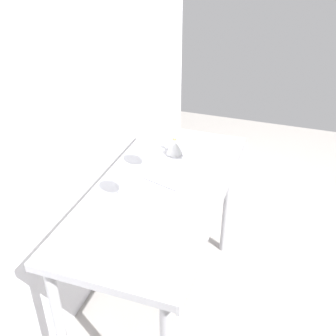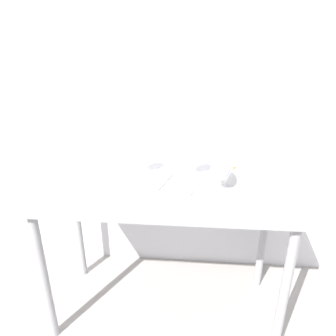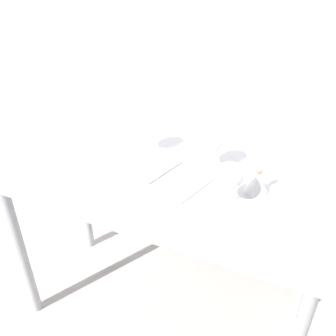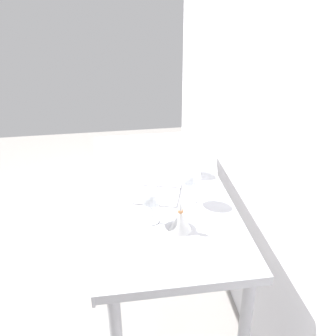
% 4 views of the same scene
% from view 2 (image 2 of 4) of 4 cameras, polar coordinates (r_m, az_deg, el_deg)
% --- Properties ---
extents(ground_plane, '(6.00, 6.00, 0.00)m').
position_cam_2_polar(ground_plane, '(2.22, -0.50, -24.29)').
color(ground_plane, '#9F9A95').
extents(back_wall, '(3.80, 0.04, 2.60)m').
position_cam_2_polar(back_wall, '(2.03, 0.67, 13.50)').
color(back_wall, silver).
rests_on(back_wall, ground_plane).
extents(steel_counter, '(1.40, 0.65, 0.90)m').
position_cam_2_polar(steel_counter, '(1.72, -0.61, -6.17)').
color(steel_counter, '#9E9EA3').
rests_on(steel_counter, ground_plane).
extents(wine_glass_far_right, '(0.10, 0.10, 0.18)m').
position_cam_2_polar(wine_glass_far_right, '(1.74, 4.78, 2.39)').
color(wine_glass_far_right, white).
rests_on(wine_glass_far_right, steel_counter).
extents(wine_glass_near_right, '(0.10, 0.10, 0.18)m').
position_cam_2_polar(wine_glass_near_right, '(1.56, 9.75, -0.37)').
color(wine_glass_near_right, white).
rests_on(wine_glass_near_right, steel_counter).
extents(wine_glass_far_left, '(0.09, 0.09, 0.18)m').
position_cam_2_polar(wine_glass_far_left, '(1.76, -5.12, 2.84)').
color(wine_glass_far_left, white).
rests_on(wine_glass_far_left, steel_counter).
extents(open_notebook, '(0.38, 0.29, 0.01)m').
position_cam_2_polar(open_notebook, '(1.68, -0.34, -2.82)').
color(open_notebook, white).
rests_on(open_notebook, steel_counter).
extents(tasting_sheet_upper, '(0.19, 0.23, 0.00)m').
position_cam_2_polar(tasting_sheet_upper, '(1.83, -11.64, -1.16)').
color(tasting_sheet_upper, white).
rests_on(tasting_sheet_upper, steel_counter).
extents(decanter_funnel, '(0.10, 0.10, 0.14)m').
position_cam_2_polar(decanter_funnel, '(1.70, 11.96, -1.36)').
color(decanter_funnel, silver).
rests_on(decanter_funnel, steel_counter).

